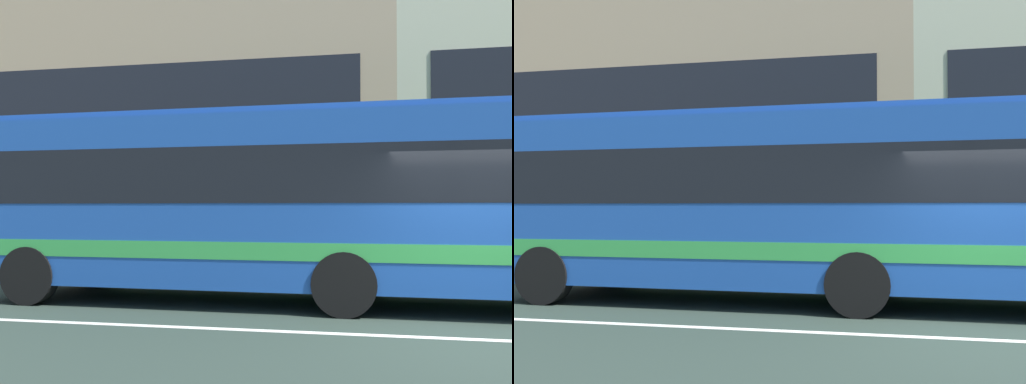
# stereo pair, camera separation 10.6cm
# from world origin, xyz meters

# --- Properties ---
(ground_plane) EXTENTS (160.00, 160.00, 0.00)m
(ground_plane) POSITION_xyz_m (0.00, 0.00, 0.00)
(ground_plane) COLOR #28362E
(lane_centre_line) EXTENTS (60.00, 0.16, 0.01)m
(lane_centre_line) POSITION_xyz_m (0.00, 0.00, 0.00)
(lane_centre_line) COLOR silver
(lane_centre_line) RESTS_ON ground_plane
(hedge_row_far) EXTENTS (17.58, 1.10, 1.16)m
(hedge_row_far) POSITION_xyz_m (0.87, 6.28, 0.58)
(hedge_row_far) COLOR #266029
(hedge_row_far) RESTS_ON ground_plane
(apartment_block_left) EXTENTS (25.91, 9.23, 9.04)m
(apartment_block_left) POSITION_xyz_m (-13.91, 14.33, 4.52)
(apartment_block_left) COLOR tan
(apartment_block_left) RESTS_ON ground_plane
(transit_bus) EXTENTS (11.45, 2.93, 3.30)m
(transit_bus) POSITION_xyz_m (-2.60, 2.46, 1.82)
(transit_bus) COLOR #1B489D
(transit_bus) RESTS_ON ground_plane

